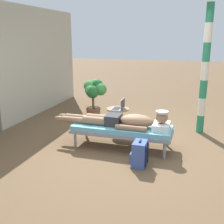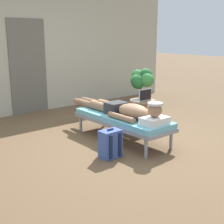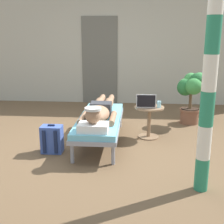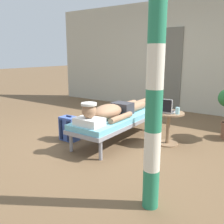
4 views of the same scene
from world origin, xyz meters
The scene contains 11 objects.
ground_plane centered at (0.00, 0.00, 0.00)m, with size 40.00×40.00×0.00m, color brown.
house_wall_back centered at (0.11, 2.95, 1.35)m, with size 7.60×0.20×2.70m, color #B2AD99.
house_door_panel centered at (-0.22, 2.84, 1.02)m, with size 0.84×0.03×2.04m, color #625F54.
lounge_chair centered at (0.11, 0.12, 0.35)m, with size 0.65×1.82×0.42m.
person_reclining centered at (0.11, 0.08, 0.52)m, with size 0.53×2.17×0.33m.
side_table centered at (0.89, 0.42, 0.36)m, with size 0.48×0.48×0.52m.
laptop centered at (0.83, 0.37, 0.58)m, with size 0.31×0.24×0.23m.
drink_glass centered at (1.04, 0.39, 0.57)m, with size 0.06×0.06×0.10m, color #99D8E5.
backpack centered at (-0.53, -0.34, 0.20)m, with size 0.30×0.26×0.42m.
potted_plant centered at (1.69, 1.25, 0.65)m, with size 0.55×0.57×0.98m.
porch_post centered at (1.41, -1.26, 1.31)m, with size 0.15×0.15×2.62m.
Camera 3 is at (0.68, -4.39, 1.73)m, focal length 48.71 mm.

